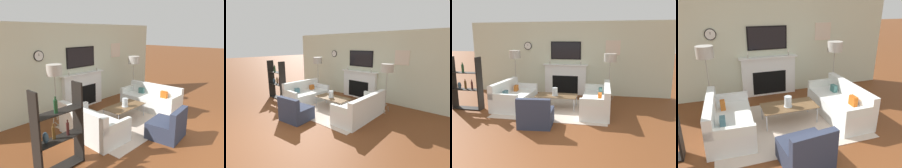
{
  "view_description": "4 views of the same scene",
  "coord_description": "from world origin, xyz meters",
  "views": [
    {
      "loc": [
        -4.55,
        -0.77,
        2.47
      ],
      "look_at": [
        0.03,
        3.36,
        0.97
      ],
      "focal_mm": 35.0,
      "sensor_mm": 36.0,
      "label": 1
    },
    {
      "loc": [
        4.02,
        -1.44,
        2.2
      ],
      "look_at": [
        0.15,
        3.07,
        0.87
      ],
      "focal_mm": 28.0,
      "sensor_mm": 36.0,
      "label": 2
    },
    {
      "loc": [
        1.52,
        -3.35,
        2.09
      ],
      "look_at": [
        0.25,
        3.09,
        0.72
      ],
      "focal_mm": 35.0,
      "sensor_mm": 36.0,
      "label": 3
    },
    {
      "loc": [
        -1.32,
        -1.31,
        2.57
      ],
      "look_at": [
        0.12,
        3.03,
        0.86
      ],
      "focal_mm": 35.0,
      "sensor_mm": 36.0,
      "label": 4
    }
  ],
  "objects": [
    {
      "name": "armchair",
      "position": [
        -0.13,
        1.45,
        0.25
      ],
      "size": [
        0.86,
        0.81,
        0.74
      ],
      "color": "#2D3348",
      "rests_on": "ground_plane"
    },
    {
      "name": "ground_plane",
      "position": [
        0.0,
        0.0,
        0.0
      ],
      "size": [
        60.0,
        60.0,
        0.0
      ],
      "primitive_type": "plane",
      "color": "brown"
    },
    {
      "name": "area_rug",
      "position": [
        0.0,
        2.81,
        0.01
      ],
      "size": [
        3.2,
        2.21,
        0.01
      ],
      "color": "beige",
      "rests_on": "ground_plane"
    },
    {
      "name": "coffee_table",
      "position": [
        0.05,
        2.9,
        0.38
      ],
      "size": [
        1.23,
        0.62,
        0.41
      ],
      "color": "brown",
      "rests_on": "ground_plane"
    },
    {
      "name": "hurricane_candle",
      "position": [
        0.01,
        2.86,
        0.51
      ],
      "size": [
        0.19,
        0.19,
        0.24
      ],
      "color": "silver",
      "rests_on": "coffee_table"
    },
    {
      "name": "floor_lamp_left",
      "position": [
        -1.62,
        3.77,
        1.53
      ],
      "size": [
        0.38,
        0.38,
        1.7
      ],
      "color": "#9E998E",
      "rests_on": "ground_plane"
    },
    {
      "name": "couch_left",
      "position": [
        -1.3,
        2.81,
        0.27
      ],
      "size": [
        0.95,
        1.67,
        0.79
      ],
      "color": "white",
      "rests_on": "ground_plane"
    },
    {
      "name": "shelf_unit",
      "position": [
        -2.56,
        2.3,
        0.74
      ],
      "size": [
        0.91,
        0.28,
        1.57
      ],
      "color": "black",
      "rests_on": "ground_plane"
    },
    {
      "name": "couch_right",
      "position": [
        1.29,
        2.81,
        0.29
      ],
      "size": [
        0.79,
        1.88,
        0.78
      ],
      "color": "white",
      "rests_on": "ground_plane"
    },
    {
      "name": "floor_lamp_right",
      "position": [
        1.62,
        3.77,
        1.47
      ],
      "size": [
        0.4,
        0.4,
        1.63
      ],
      "color": "#9E998E",
      "rests_on": "ground_plane"
    },
    {
      "name": "fireplace_wall",
      "position": [
        0.0,
        4.72,
        1.23
      ],
      "size": [
        7.57,
        0.28,
        2.7
      ],
      "color": "beige",
      "rests_on": "ground_plane"
    }
  ]
}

